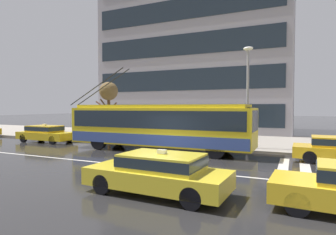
# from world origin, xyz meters

# --- Properties ---
(ground_plane) EXTENTS (160.00, 160.00, 0.00)m
(ground_plane) POSITION_xyz_m (0.00, 0.00, 0.00)
(ground_plane) COLOR #262526
(sidewalk_slab) EXTENTS (80.00, 10.00, 0.14)m
(sidewalk_slab) POSITION_xyz_m (0.00, 9.81, 0.07)
(sidewalk_slab) COLOR gray
(sidewalk_slab) RESTS_ON ground_plane
(crosswalk_stripe_edge_near) EXTENTS (0.44, 4.40, 0.01)m
(crosswalk_stripe_edge_near) POSITION_xyz_m (5.84, 1.40, 0.00)
(crosswalk_stripe_edge_near) COLOR beige
(crosswalk_stripe_edge_near) RESTS_ON ground_plane
(crosswalk_stripe_inner_a) EXTENTS (0.44, 4.40, 0.01)m
(crosswalk_stripe_inner_a) POSITION_xyz_m (6.74, 1.40, 0.00)
(crosswalk_stripe_inner_a) COLOR beige
(crosswalk_stripe_inner_a) RESTS_ON ground_plane
(crosswalk_stripe_center) EXTENTS (0.44, 4.40, 0.01)m
(crosswalk_stripe_center) POSITION_xyz_m (7.64, 1.40, 0.00)
(crosswalk_stripe_center) COLOR beige
(crosswalk_stripe_center) RESTS_ON ground_plane
(lane_centre_line) EXTENTS (72.00, 0.14, 0.01)m
(lane_centre_line) POSITION_xyz_m (0.00, -1.20, 0.00)
(lane_centre_line) COLOR silver
(lane_centre_line) RESTS_ON ground_plane
(trolleybus) EXTENTS (12.44, 2.60, 5.22)m
(trolleybus) POSITION_xyz_m (-1.34, 3.21, 1.57)
(trolleybus) COLOR yellow
(trolleybus) RESTS_ON ground_plane
(taxi_oncoming_near) EXTENTS (4.58, 2.02, 1.39)m
(taxi_oncoming_near) POSITION_xyz_m (2.47, -4.48, 0.70)
(taxi_oncoming_near) COLOR yellow
(taxi_oncoming_near) RESTS_ON ground_plane
(taxi_queued_behind_bus) EXTENTS (4.63, 1.86, 1.39)m
(taxi_queued_behind_bus) POSITION_xyz_m (-11.21, 3.57, 0.70)
(taxi_queued_behind_bus) COLOR gold
(taxi_queued_behind_bus) RESTS_ON ground_plane
(bus_shelter) EXTENTS (4.18, 1.85, 2.51)m
(bus_shelter) POSITION_xyz_m (-3.44, 6.62, 2.06)
(bus_shelter) COLOR gray
(bus_shelter) RESTS_ON sidewalk_slab
(pedestrian_at_shelter) EXTENTS (0.36, 0.36, 1.73)m
(pedestrian_at_shelter) POSITION_xyz_m (-0.52, 5.95, 1.17)
(pedestrian_at_shelter) COLOR black
(pedestrian_at_shelter) RESTS_ON sidewalk_slab
(pedestrian_approaching_curb) EXTENTS (1.37, 1.37, 1.98)m
(pedestrian_approaching_curb) POSITION_xyz_m (1.35, 5.31, 1.71)
(pedestrian_approaching_curb) COLOR #27212F
(pedestrian_approaching_curb) RESTS_ON sidewalk_slab
(pedestrian_walking_past) EXTENTS (1.16, 1.16, 1.95)m
(pedestrian_walking_past) POSITION_xyz_m (-3.85, 6.95, 1.65)
(pedestrian_walking_past) COLOR #292547
(pedestrian_walking_past) RESTS_ON sidewalk_slab
(street_lamp) EXTENTS (0.60, 0.32, 6.30)m
(street_lamp) POSITION_xyz_m (3.58, 5.82, 3.89)
(street_lamp) COLOR gray
(street_lamp) RESTS_ON sidewalk_slab
(street_tree_bare) EXTENTS (2.03, 1.50, 4.59)m
(street_tree_bare) POSITION_xyz_m (-7.53, 6.62, 3.85)
(street_tree_bare) COLOR brown
(street_tree_bare) RESTS_ON sidewalk_slab
(office_tower_corner_left) EXTENTS (20.68, 10.36, 28.27)m
(office_tower_corner_left) POSITION_xyz_m (-4.06, 18.89, 14.15)
(office_tower_corner_left) COLOR #9B969E
(office_tower_corner_left) RESTS_ON ground_plane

